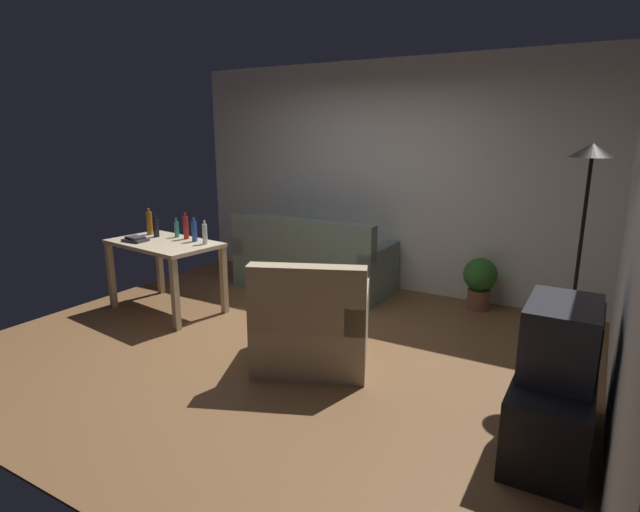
{
  "coord_description": "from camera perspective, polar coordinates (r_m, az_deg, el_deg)",
  "views": [
    {
      "loc": [
        2.4,
        -3.47,
        1.89
      ],
      "look_at": [
        0.1,
        0.5,
        0.75
      ],
      "focal_mm": 28.21,
      "sensor_mm": 36.0,
      "label": 1
    }
  ],
  "objects": [
    {
      "name": "armchair",
      "position": [
        4.18,
        -0.9,
        -8.08
      ],
      "size": [
        1.16,
        1.13,
        0.92
      ],
      "rotation": [
        0.0,
        0.0,
        3.55
      ],
      "color": "tan",
      "rests_on": "ground_plane"
    },
    {
      "name": "book_stack",
      "position": [
        5.65,
        -20.21,
        1.8
      ],
      "size": [
        0.25,
        0.18,
        0.05
      ],
      "color": "#333338",
      "rests_on": "desk"
    },
    {
      "name": "tv_stand",
      "position": [
        3.53,
        24.9,
        -15.31
      ],
      "size": [
        0.44,
        1.1,
        0.48
      ],
      "rotation": [
        0.0,
        0.0,
        1.57
      ],
      "color": "black",
      "rests_on": "ground_plane"
    },
    {
      "name": "bottle_amber",
      "position": [
        5.97,
        -18.79,
        3.6
      ],
      "size": [
        0.07,
        0.07,
        0.3
      ],
      "color": "#9E6019",
      "rests_on": "desk"
    },
    {
      "name": "tv",
      "position": [
        3.34,
        25.77,
        -8.38
      ],
      "size": [
        0.41,
        0.6,
        0.44
      ],
      "rotation": [
        0.0,
        0.0,
        1.57
      ],
      "color": "#2D2D33",
      "rests_on": "tv_stand"
    },
    {
      "name": "torchiere_lamp",
      "position": [
        4.18,
        27.99,
        5.79
      ],
      "size": [
        0.32,
        0.32,
        1.81
      ],
      "color": "black",
      "rests_on": "ground_plane"
    },
    {
      "name": "bottle_red",
      "position": [
        5.6,
        -14.99,
        3.17
      ],
      "size": [
        0.05,
        0.05,
        0.29
      ],
      "color": "#AD2323",
      "rests_on": "desk"
    },
    {
      "name": "couch",
      "position": [
        6.11,
        -0.93,
        -1.05
      ],
      "size": [
        1.88,
        0.84,
        0.92
      ],
      "rotation": [
        0.0,
        0.0,
        3.14
      ],
      "color": "slate",
      "rests_on": "ground_plane"
    },
    {
      "name": "potted_plant",
      "position": [
        5.7,
        17.68,
        -2.6
      ],
      "size": [
        0.36,
        0.36,
        0.57
      ],
      "color": "brown",
      "rests_on": "ground_plane"
    },
    {
      "name": "desk",
      "position": [
        5.58,
        -17.23,
        0.48
      ],
      "size": [
        1.28,
        0.85,
        0.76
      ],
      "rotation": [
        0.0,
        0.0,
        -0.13
      ],
      "color": "#C6B28E",
      "rests_on": "ground_plane"
    },
    {
      "name": "ground_plane",
      "position": [
        4.63,
        -4.25,
        -10.33
      ],
      "size": [
        5.2,
        4.4,
        0.02
      ],
      "primitive_type": "cube",
      "color": "brown"
    },
    {
      "name": "bottle_clear",
      "position": [
        5.3,
        -12.93,
        2.48
      ],
      "size": [
        0.05,
        0.05,
        0.25
      ],
      "color": "silver",
      "rests_on": "desk"
    },
    {
      "name": "bottle_dark",
      "position": [
        5.81,
        -18.12,
        3.08
      ],
      "size": [
        0.06,
        0.06,
        0.24
      ],
      "color": "black",
      "rests_on": "desk"
    },
    {
      "name": "bottle_blue",
      "position": [
        5.45,
        -14.07,
        2.77
      ],
      "size": [
        0.05,
        0.05,
        0.25
      ],
      "color": "#2347A3",
      "rests_on": "desk"
    },
    {
      "name": "bottle_tall",
      "position": [
        5.73,
        -15.96,
        2.96
      ],
      "size": [
        0.05,
        0.05,
        0.21
      ],
      "color": "teal",
      "rests_on": "desk"
    },
    {
      "name": "wall_rear",
      "position": [
        6.18,
        7.21,
        8.84
      ],
      "size": [
        5.2,
        0.1,
        2.7
      ],
      "primitive_type": "cube",
      "color": "silver",
      "rests_on": "ground_plane"
    }
  ]
}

